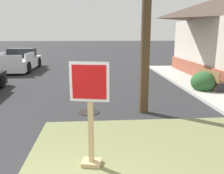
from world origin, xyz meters
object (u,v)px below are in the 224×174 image
(manhole_cover, at_px, (89,112))
(stop_sign, at_px, (90,118))
(street_bench, at_px, (211,78))
(pickup_truck_white, at_px, (20,61))

(manhole_cover, bearing_deg, stop_sign, -87.99)
(stop_sign, relative_size, manhole_cover, 2.85)
(street_bench, bearing_deg, manhole_cover, -154.65)
(pickup_truck_white, height_order, street_bench, pickup_truck_white)
(stop_sign, bearing_deg, manhole_cover, 92.01)
(street_bench, bearing_deg, stop_sign, -131.99)
(stop_sign, relative_size, street_bench, 1.16)
(street_bench, bearing_deg, pickup_truck_white, 145.95)
(manhole_cover, distance_m, pickup_truck_white, 10.90)
(stop_sign, distance_m, pickup_truck_white, 13.95)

